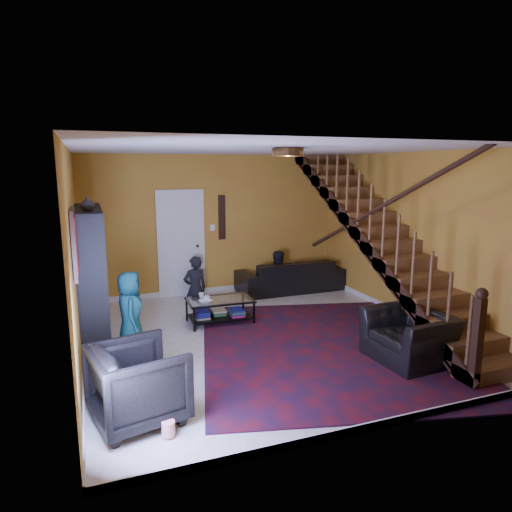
{
  "coord_description": "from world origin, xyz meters",
  "views": [
    {
      "loc": [
        -2.43,
        -6.16,
        2.56
      ],
      "look_at": [
        0.02,
        0.4,
        1.19
      ],
      "focal_mm": 32.0,
      "sensor_mm": 36.0,
      "label": 1
    }
  ],
  "objects_px": {
    "armchair_left": "(138,383)",
    "armchair_right": "(410,337)",
    "coffee_table": "(220,309)",
    "sofa": "(290,275)",
    "bookshelf": "(93,280)"
  },
  "relations": [
    {
      "from": "sofa",
      "to": "coffee_table",
      "type": "xyz_separation_m",
      "value": [
        -1.95,
        -1.44,
        -0.09
      ]
    },
    {
      "from": "armchair_left",
      "to": "armchair_right",
      "type": "height_order",
      "value": "armchair_left"
    },
    {
      "from": "bookshelf",
      "to": "coffee_table",
      "type": "relative_size",
      "value": 1.84
    },
    {
      "from": "sofa",
      "to": "armchair_left",
      "type": "relative_size",
      "value": 2.5
    },
    {
      "from": "armchair_left",
      "to": "coffee_table",
      "type": "distance_m",
      "value": 3.05
    },
    {
      "from": "sofa",
      "to": "coffee_table",
      "type": "height_order",
      "value": "sofa"
    },
    {
      "from": "armchair_left",
      "to": "armchair_right",
      "type": "relative_size",
      "value": 0.85
    },
    {
      "from": "armchair_left",
      "to": "armchair_right",
      "type": "distance_m",
      "value": 3.56
    },
    {
      "from": "coffee_table",
      "to": "sofa",
      "type": "bearing_deg",
      "value": 36.43
    },
    {
      "from": "sofa",
      "to": "armchair_right",
      "type": "height_order",
      "value": "armchair_right"
    },
    {
      "from": "bookshelf",
      "to": "armchair_left",
      "type": "distance_m",
      "value": 2.42
    },
    {
      "from": "armchair_left",
      "to": "coffee_table",
      "type": "xyz_separation_m",
      "value": [
        1.6,
        2.59,
        -0.17
      ]
    },
    {
      "from": "bookshelf",
      "to": "sofa",
      "type": "distance_m",
      "value": 4.31
    },
    {
      "from": "sofa",
      "to": "armchair_right",
      "type": "distance_m",
      "value": 3.79
    },
    {
      "from": "sofa",
      "to": "armchair_left",
      "type": "height_order",
      "value": "armchair_left"
    }
  ]
}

